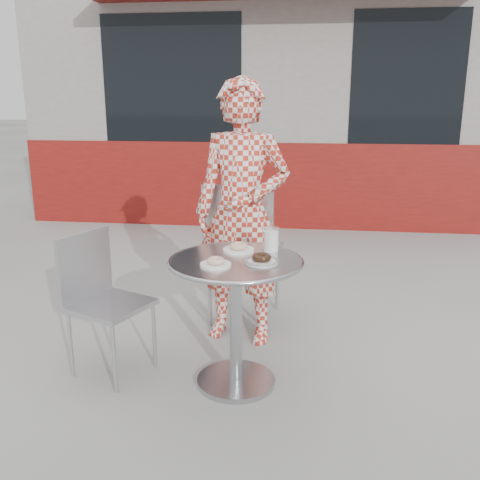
# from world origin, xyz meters

# --- Properties ---
(ground) EXTENTS (60.00, 60.00, 0.00)m
(ground) POSITION_xyz_m (0.00, 0.00, 0.00)
(ground) COLOR #A5A39D
(ground) RESTS_ON ground
(storefront) EXTENTS (6.02, 4.55, 3.00)m
(storefront) POSITION_xyz_m (-0.00, 5.56, 1.49)
(storefront) COLOR gray
(storefront) RESTS_ON ground
(bistro_table) EXTENTS (0.70, 0.70, 0.71)m
(bistro_table) POSITION_xyz_m (0.03, 0.03, 0.54)
(bistro_table) COLOR silver
(bistro_table) RESTS_ON ground
(chair_far) EXTENTS (0.51, 0.51, 0.98)m
(chair_far) POSITION_xyz_m (-0.04, 0.92, 0.30)
(chair_far) COLOR #ADAFB5
(chair_far) RESTS_ON ground
(chair_left) EXTENTS (0.50, 0.50, 0.80)m
(chair_left) POSITION_xyz_m (-0.69, 0.07, 0.25)
(chair_left) COLOR #ADAFB5
(chair_left) RESTS_ON ground
(seated_person) EXTENTS (0.65, 0.49, 1.64)m
(seated_person) POSITION_xyz_m (-0.02, 0.63, 0.82)
(seated_person) COLOR #AD291A
(seated_person) RESTS_ON ground
(plate_far) EXTENTS (0.17, 0.17, 0.04)m
(plate_far) POSITION_xyz_m (0.02, 0.19, 0.73)
(plate_far) COLOR white
(plate_far) RESTS_ON bistro_table
(plate_near) EXTENTS (0.16, 0.16, 0.04)m
(plate_near) POSITION_xyz_m (-0.06, -0.08, 0.73)
(plate_near) COLOR white
(plate_near) RESTS_ON bistro_table
(plate_checker) EXTENTS (0.17, 0.17, 0.04)m
(plate_checker) POSITION_xyz_m (0.16, -0.01, 0.72)
(plate_checker) COLOR white
(plate_checker) RESTS_ON bistro_table
(milk_cup) EXTENTS (0.08, 0.08, 0.13)m
(milk_cup) POSITION_xyz_m (0.19, 0.21, 0.77)
(milk_cup) COLOR white
(milk_cup) RESTS_ON bistro_table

